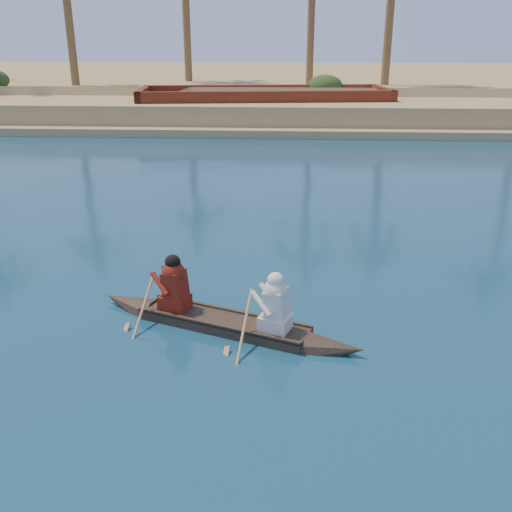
# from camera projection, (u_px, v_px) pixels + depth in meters

# --- Properties ---
(sandy_embankment) EXTENTS (150.00, 51.00, 1.50)m
(sandy_embankment) POSITION_uv_depth(u_px,v_px,m) (343.00, 85.00, 48.68)
(sandy_embankment) COLOR tan
(sandy_embankment) RESTS_ON ground
(shrub_cluster) EXTENTS (100.00, 6.00, 2.40)m
(shrub_cluster) POSITION_uv_depth(u_px,v_px,m) (366.00, 93.00, 34.10)
(shrub_cluster) COLOR #1C3B15
(shrub_cluster) RESTS_ON ground
(canoe) EXTENTS (4.51, 2.21, 1.27)m
(canoe) POSITION_uv_depth(u_px,v_px,m) (223.00, 314.00, 9.04)
(canoe) COLOR #3E3022
(canoe) RESTS_ON ground
(barge_mid) EXTENTS (13.50, 5.93, 2.18)m
(barge_mid) POSITION_uv_depth(u_px,v_px,m) (264.00, 109.00, 30.39)
(barge_mid) COLOR maroon
(barge_mid) RESTS_ON ground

